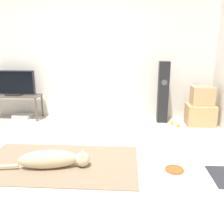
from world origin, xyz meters
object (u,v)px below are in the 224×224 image
object	(u,v)px
cardboard_box_lower	(200,115)
floor_speaker	(163,92)
dog	(54,159)
tennis_ball_by_boxes	(178,125)
cardboard_box_upper	(202,96)
tv_stand	(15,98)
frisbee	(174,169)
game_console	(22,116)
tv	(13,83)
tennis_ball_near_speaker	(172,123)

from	to	relation	value
cardboard_box_lower	floor_speaker	distance (m)	0.80
dog	tennis_ball_by_boxes	distance (m)	2.48
cardboard_box_upper	tennis_ball_by_boxes	world-z (taller)	cardboard_box_upper
dog	tennis_ball_by_boxes	bearing A→B (deg)	43.09
tv_stand	frisbee	bearing A→B (deg)	-35.35
dog	frisbee	distance (m)	1.45
tv_stand	game_console	xyz separation A→B (m)	(0.11, 0.01, -0.38)
dog	cardboard_box_lower	distance (m)	2.90
cardboard_box_lower	tv	size ratio (longest dim) A/B	0.58
dog	tv	size ratio (longest dim) A/B	1.24
tv	tennis_ball_near_speaker	bearing A→B (deg)	-3.86
cardboard_box_lower	frisbee	bearing A→B (deg)	-113.18
cardboard_box_lower	floor_speaker	size ratio (longest dim) A/B	0.44
dog	cardboard_box_lower	xyz separation A→B (m)	(2.23, 1.86, 0.07)
floor_speaker	game_console	world-z (taller)	floor_speaker
frisbee	game_console	size ratio (longest dim) A/B	0.64
tennis_ball_near_speaker	game_console	size ratio (longest dim) A/B	0.19
cardboard_box_lower	tennis_ball_by_boxes	bearing A→B (deg)	-158.05
tennis_ball_near_speaker	game_console	world-z (taller)	game_console
tennis_ball_by_boxes	tv	bearing A→B (deg)	173.55
tv_stand	game_console	size ratio (longest dim) A/B	2.99
cardboard_box_lower	game_console	bearing A→B (deg)	176.72
cardboard_box_lower	tv	distance (m)	3.65
cardboard_box_lower	tv_stand	xyz separation A→B (m)	(-3.61, 0.19, 0.23)
tennis_ball_near_speaker	game_console	distance (m)	2.99
frisbee	tennis_ball_by_boxes	distance (m)	1.69
cardboard_box_upper	tennis_ball_by_boxes	bearing A→B (deg)	-157.30
frisbee	floor_speaker	world-z (taller)	floor_speaker
cardboard_box_upper	tv_stand	size ratio (longest dim) A/B	0.38
tennis_ball_near_speaker	tennis_ball_by_boxes	bearing A→B (deg)	-57.79
dog	frisbee	xyz separation A→B (m)	(1.45, 0.04, -0.11)
floor_speaker	frisbee	bearing A→B (deg)	-92.75
frisbee	tennis_ball_by_boxes	bearing A→B (deg)	77.73
tennis_ball_by_boxes	game_console	xyz separation A→B (m)	(-3.08, 0.37, 0.01)
cardboard_box_lower	tennis_ball_near_speaker	bearing A→B (deg)	-178.08
dog	tennis_ball_by_boxes	world-z (taller)	dog
cardboard_box_lower	tv_stand	world-z (taller)	tv_stand
cardboard_box_lower	tv_stand	bearing A→B (deg)	177.01
dog	cardboard_box_lower	world-z (taller)	cardboard_box_lower
dog	tv	xyz separation A→B (m)	(-1.38, 2.05, 0.60)
cardboard_box_lower	tv	xyz separation A→B (m)	(-3.61, 0.19, 0.53)
cardboard_box_upper	tennis_ball_by_boxes	size ratio (longest dim) A/B	5.86
game_console	frisbee	bearing A→B (deg)	-36.60
tennis_ball_by_boxes	tennis_ball_near_speaker	bearing A→B (deg)	122.21
floor_speaker	tennis_ball_near_speaker	world-z (taller)	floor_speaker
dog	tv	bearing A→B (deg)	123.88
frisbee	tennis_ball_by_boxes	size ratio (longest dim) A/B	3.34
cardboard_box_lower	tv	bearing A→B (deg)	176.97
cardboard_box_upper	tv_stand	distance (m)	3.62
frisbee	game_console	distance (m)	3.39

